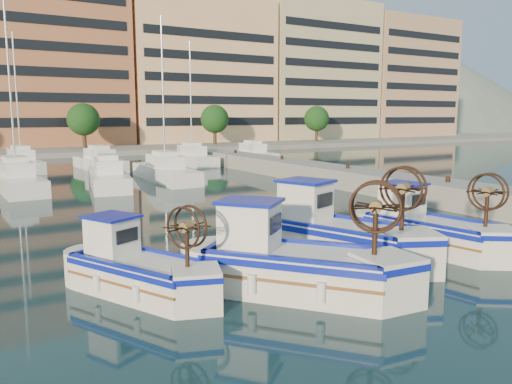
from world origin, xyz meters
name	(u,v)px	position (x,y,z in m)	size (l,w,h in m)	color
ground	(317,274)	(0.00, 0.00, 0.00)	(300.00, 300.00, 0.00)	#17343D
quay	(418,189)	(13.00, 8.00, 0.60)	(3.00, 60.00, 1.20)	gray
waterfront	(102,72)	(9.23, 65.04, 11.10)	(180.00, 40.00, 25.60)	gray
hill_east	(446,129)	(140.00, 110.00, 0.00)	(160.00, 160.00, 50.00)	slate
yacht_marina	(62,172)	(-2.80, 27.70, 0.53)	(35.99, 22.49, 11.50)	white
fishing_boat_a	(138,268)	(-5.07, 1.06, 0.70)	(3.21, 4.21, 2.54)	silver
fishing_boat_b	(291,262)	(-1.57, -0.94, 0.85)	(4.61, 4.91, 3.10)	silver
fishing_boat_c	(336,233)	(1.46, 0.97, 0.88)	(3.71, 5.32, 3.20)	silver
fishing_boat_d	(428,228)	(4.97, 0.26, 0.79)	(2.67, 4.76, 2.88)	silver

